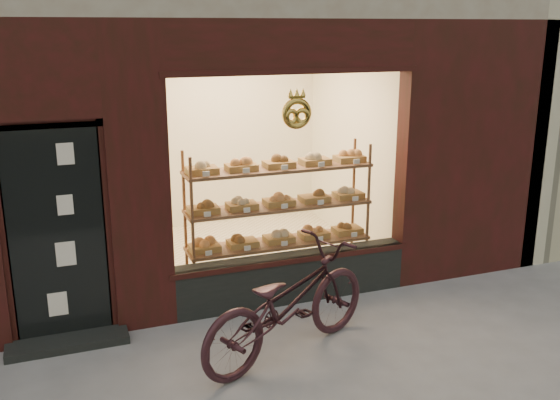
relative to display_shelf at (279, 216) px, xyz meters
name	(u,v)px	position (x,y,z in m)	size (l,w,h in m)	color
display_shelf	(279,216)	(0.00, 0.00, 0.00)	(2.20, 0.45, 1.70)	brown
bicycle	(288,303)	(-0.49, -1.55, -0.35)	(0.71, 2.03, 1.06)	black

